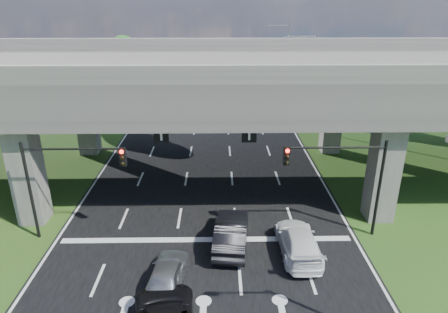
{
  "coord_description": "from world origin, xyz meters",
  "views": [
    {
      "loc": [
        0.73,
        -16.49,
        13.35
      ],
      "look_at": [
        1.13,
        9.48,
        2.9
      ],
      "focal_mm": 32.0,
      "sensor_mm": 36.0,
      "label": 1
    }
  ],
  "objects_px": {
    "streetlight_far": "(310,76)",
    "car_dark": "(231,232)",
    "signal_right": "(344,171)",
    "signal_left": "(65,173)",
    "streetlight_beyond": "(285,55)",
    "car_silver": "(167,274)",
    "car_white": "(298,242)"
  },
  "relations": [
    {
      "from": "signal_left",
      "to": "streetlight_beyond",
      "type": "distance_m",
      "value": 40.3
    },
    {
      "from": "signal_right",
      "to": "streetlight_far",
      "type": "xyz_separation_m",
      "value": [
        2.27,
        20.06,
        1.66
      ]
    },
    {
      "from": "car_dark",
      "to": "signal_right",
      "type": "bearing_deg",
      "value": -165.77
    },
    {
      "from": "streetlight_beyond",
      "to": "car_silver",
      "type": "xyz_separation_m",
      "value": [
        -11.9,
        -40.5,
        -5.11
      ]
    },
    {
      "from": "streetlight_beyond",
      "to": "car_dark",
      "type": "distance_m",
      "value": 38.32
    },
    {
      "from": "signal_right",
      "to": "car_dark",
      "type": "height_order",
      "value": "signal_right"
    },
    {
      "from": "car_silver",
      "to": "car_white",
      "type": "height_order",
      "value": "car_white"
    },
    {
      "from": "signal_left",
      "to": "streetlight_far",
      "type": "bearing_deg",
      "value": 48.22
    },
    {
      "from": "signal_right",
      "to": "car_silver",
      "type": "height_order",
      "value": "signal_right"
    },
    {
      "from": "streetlight_far",
      "to": "car_silver",
      "type": "xyz_separation_m",
      "value": [
        -11.9,
        -24.5,
        -5.11
      ]
    },
    {
      "from": "signal_left",
      "to": "car_silver",
      "type": "relative_size",
      "value": 1.44
    },
    {
      "from": "car_silver",
      "to": "streetlight_far",
      "type": "bearing_deg",
      "value": -109.99
    },
    {
      "from": "streetlight_beyond",
      "to": "car_white",
      "type": "bearing_deg",
      "value": -97.49
    },
    {
      "from": "signal_right",
      "to": "streetlight_far",
      "type": "height_order",
      "value": "streetlight_far"
    },
    {
      "from": "signal_right",
      "to": "car_white",
      "type": "bearing_deg",
      "value": -146.06
    },
    {
      "from": "signal_left",
      "to": "streetlight_beyond",
      "type": "bearing_deg",
      "value": 63.57
    },
    {
      "from": "signal_left",
      "to": "streetlight_beyond",
      "type": "height_order",
      "value": "streetlight_beyond"
    },
    {
      "from": "streetlight_far",
      "to": "car_dark",
      "type": "bearing_deg",
      "value": -112.38
    },
    {
      "from": "signal_left",
      "to": "streetlight_far",
      "type": "distance_m",
      "value": 26.95
    },
    {
      "from": "signal_right",
      "to": "streetlight_beyond",
      "type": "relative_size",
      "value": 0.6
    },
    {
      "from": "signal_right",
      "to": "car_white",
      "type": "height_order",
      "value": "signal_right"
    },
    {
      "from": "car_dark",
      "to": "car_white",
      "type": "xyz_separation_m",
      "value": [
        3.67,
        -0.88,
        -0.1
      ]
    },
    {
      "from": "signal_right",
      "to": "signal_left",
      "type": "distance_m",
      "value": 15.65
    },
    {
      "from": "signal_left",
      "to": "car_silver",
      "type": "xyz_separation_m",
      "value": [
        6.02,
        -4.45,
        -3.45
      ]
    },
    {
      "from": "car_silver",
      "to": "car_dark",
      "type": "bearing_deg",
      "value": -126.96
    },
    {
      "from": "streetlight_beyond",
      "to": "signal_left",
      "type": "bearing_deg",
      "value": -116.43
    },
    {
      "from": "signal_right",
      "to": "signal_left",
      "type": "bearing_deg",
      "value": 180.0
    },
    {
      "from": "streetlight_beyond",
      "to": "car_silver",
      "type": "distance_m",
      "value": 42.52
    },
    {
      "from": "car_dark",
      "to": "car_white",
      "type": "bearing_deg",
      "value": 172.38
    },
    {
      "from": "signal_left",
      "to": "streetlight_beyond",
      "type": "xyz_separation_m",
      "value": [
        17.92,
        36.06,
        1.66
      ]
    },
    {
      "from": "car_silver",
      "to": "streetlight_beyond",
      "type": "bearing_deg",
      "value": -100.46
    },
    {
      "from": "signal_right",
      "to": "streetlight_beyond",
      "type": "bearing_deg",
      "value": 86.39
    }
  ]
}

